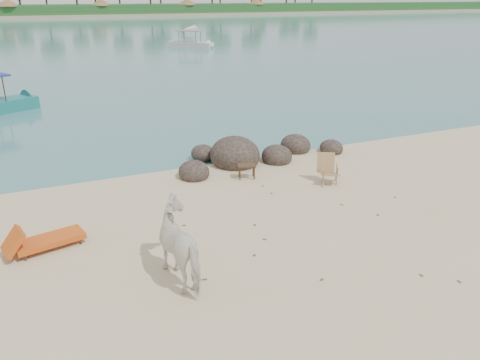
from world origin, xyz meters
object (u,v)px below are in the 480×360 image
object	(u,v)px
lounge_chair	(49,238)
deck_chair	(330,171)
side_table	(247,172)
boulders	(249,155)
cow	(185,245)

from	to	relation	value
lounge_chair	deck_chair	distance (m)	8.00
side_table	lounge_chair	distance (m)	6.25
boulders	cow	world-z (taller)	cow
cow	deck_chair	distance (m)	6.34
lounge_chair	boulders	bearing A→B (deg)	15.48
cow	side_table	bearing A→B (deg)	-136.69
boulders	deck_chair	distance (m)	3.21
boulders	side_table	xyz separation A→B (m)	(-0.77, -1.47, -0.01)
deck_chair	cow	bearing A→B (deg)	-120.96
boulders	deck_chair	bearing A→B (deg)	-65.48
side_table	lounge_chair	size ratio (longest dim) A/B	0.30
cow	lounge_chair	bearing A→B (deg)	-54.25
side_table	lounge_chair	world-z (taller)	lounge_chair
boulders	lounge_chair	world-z (taller)	boulders
boulders	deck_chair	xyz separation A→B (m)	(1.33, -2.91, 0.22)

